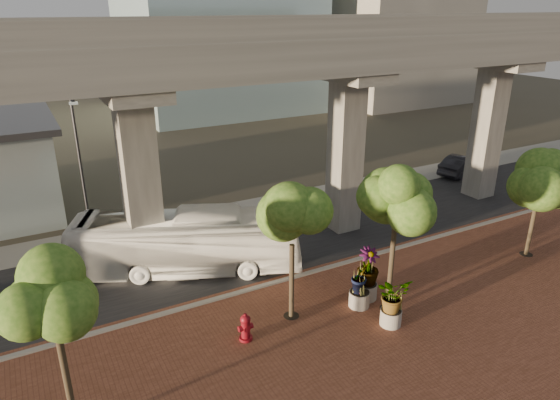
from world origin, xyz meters
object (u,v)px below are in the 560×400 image
transit_bus (187,243)px  fire_hydrant (246,327)px  parked_car (461,165)px  planter_front (393,297)px

transit_bus → fire_hydrant: transit_bus is taller
transit_bus → parked_car: transit_bus is taller
parked_car → fire_hydrant: parked_car is taller
fire_hydrant → planter_front: bearing=-19.0°
transit_bus → planter_front: transit_bus is taller
parked_car → fire_hydrant: 27.01m
parked_car → planter_front: size_ratio=2.15×
parked_car → planter_front: (-18.62, -13.35, 0.63)m
transit_bus → planter_front: size_ratio=5.17×
fire_hydrant → planter_front: planter_front is taller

